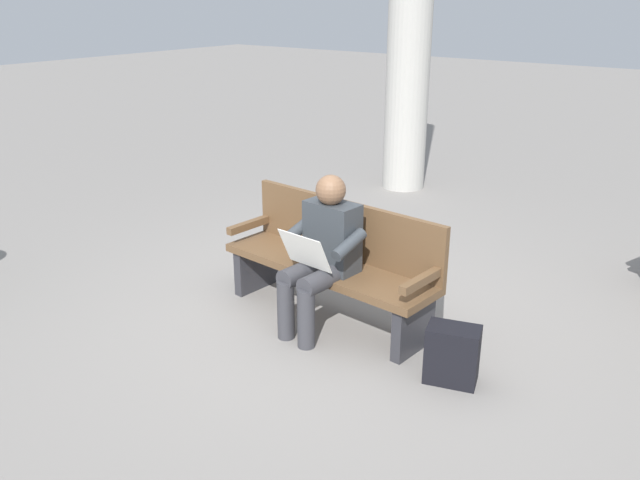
{
  "coord_description": "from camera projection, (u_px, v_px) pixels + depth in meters",
  "views": [
    {
      "loc": [
        -2.71,
        3.71,
        2.4
      ],
      "look_at": [
        -0.04,
        0.15,
        0.7
      ],
      "focal_mm": 36.72,
      "sensor_mm": 36.0,
      "label": 1
    }
  ],
  "objects": [
    {
      "name": "backpack",
      "position": [
        452.0,
        354.0,
        4.24
      ],
      "size": [
        0.38,
        0.32,
        0.39
      ],
      "rotation": [
        0.0,
        0.0,
        3.44
      ],
      "color": "black",
      "rests_on": "ground"
    },
    {
      "name": "ground_plane",
      "position": [
        327.0,
        316.0,
        5.15
      ],
      "size": [
        40.0,
        40.0,
        0.0
      ],
      "primitive_type": "plane",
      "color": "gray"
    },
    {
      "name": "support_pillar",
      "position": [
        410.0,
        22.0,
        7.84
      ],
      "size": [
        0.54,
        0.54,
        4.09
      ],
      "primitive_type": "cylinder",
      "color": "#B2AFA8",
      "rests_on": "ground"
    },
    {
      "name": "bench_near",
      "position": [
        333.0,
        260.0,
        5.03
      ],
      "size": [
        1.83,
        0.62,
        0.9
      ],
      "rotation": [
        0.0,
        0.0,
        -0.08
      ],
      "color": "brown",
      "rests_on": "ground"
    },
    {
      "name": "person_seated",
      "position": [
        322.0,
        251.0,
        4.75
      ],
      "size": [
        0.59,
        0.59,
        1.18
      ],
      "rotation": [
        0.0,
        0.0,
        -0.08
      ],
      "color": "#33383D",
      "rests_on": "ground"
    }
  ]
}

